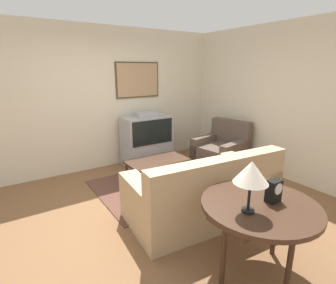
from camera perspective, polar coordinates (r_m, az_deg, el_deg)
ground_plane at (r=3.76m, az=-3.35°, el=-15.09°), size 12.00×12.00×0.00m
wall_back at (r=5.23m, az=-15.39°, el=8.89°), size 12.00×0.10×2.70m
wall_right at (r=5.11m, az=23.15°, el=8.00°), size 0.06×12.00×2.70m
area_rug at (r=4.59m, az=-0.72°, el=-9.00°), size 2.26×1.67×0.01m
tv at (r=5.38m, az=-4.63°, el=0.46°), size 0.98×0.52×1.09m
couch at (r=3.54m, az=7.67°, el=-11.31°), size 1.99×1.14×0.93m
armchair at (r=5.38m, az=11.57°, el=-2.16°), size 1.01×1.01×0.92m
coffee_table at (r=4.46m, az=-2.33°, el=-4.47°), size 1.03×0.56×0.43m
console_table at (r=2.62m, az=19.34°, el=-13.78°), size 1.07×1.07×0.74m
table_lamp at (r=2.27m, az=17.67°, el=-6.48°), size 0.29×0.29×0.46m
mantel_clock at (r=2.62m, az=22.02°, el=-9.84°), size 0.14×0.10×0.21m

